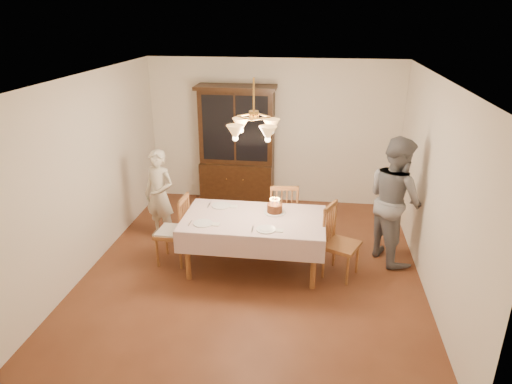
# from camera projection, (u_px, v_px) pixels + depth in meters

# --- Properties ---
(ground) EXTENTS (5.00, 5.00, 0.00)m
(ground) POSITION_uv_depth(u_px,v_px,m) (254.00, 267.00, 6.39)
(ground) COLOR #5A2C19
(ground) RESTS_ON ground
(room_shell) EXTENTS (5.00, 5.00, 5.00)m
(room_shell) POSITION_uv_depth(u_px,v_px,m) (254.00, 159.00, 5.81)
(room_shell) COLOR white
(room_shell) RESTS_ON ground
(dining_table) EXTENTS (1.90, 1.10, 0.76)m
(dining_table) POSITION_uv_depth(u_px,v_px,m) (254.00, 223.00, 6.14)
(dining_table) COLOR brown
(dining_table) RESTS_ON ground
(china_hutch) EXTENTS (1.38, 0.54, 2.16)m
(china_hutch) POSITION_uv_depth(u_px,v_px,m) (237.00, 149.00, 8.16)
(china_hutch) COLOR black
(china_hutch) RESTS_ON ground
(chair_far_side) EXTENTS (0.49, 0.47, 1.00)m
(chair_far_side) POSITION_uv_depth(u_px,v_px,m) (283.00, 216.00, 6.90)
(chair_far_side) COLOR brown
(chair_far_side) RESTS_ON ground
(chair_left_end) EXTENTS (0.44, 0.46, 1.00)m
(chair_left_end) POSITION_uv_depth(u_px,v_px,m) (173.00, 233.00, 6.37)
(chair_left_end) COLOR brown
(chair_left_end) RESTS_ON ground
(chair_right_end) EXTENTS (0.56, 0.57, 1.00)m
(chair_right_end) POSITION_uv_depth(u_px,v_px,m) (341.00, 246.00, 6.04)
(chair_right_end) COLOR brown
(chair_right_end) RESTS_ON ground
(elderly_woman) EXTENTS (0.60, 0.49, 1.43)m
(elderly_woman) POSITION_uv_depth(u_px,v_px,m) (160.00, 195.00, 6.98)
(elderly_woman) COLOR silver
(elderly_woman) RESTS_ON ground
(adult_in_grey) EXTENTS (1.00, 1.09, 1.80)m
(adult_in_grey) POSITION_uv_depth(u_px,v_px,m) (395.00, 200.00, 6.32)
(adult_in_grey) COLOR slate
(adult_in_grey) RESTS_ON ground
(birthday_cake) EXTENTS (0.30, 0.30, 0.21)m
(birthday_cake) POSITION_uv_depth(u_px,v_px,m) (275.00, 209.00, 6.24)
(birthday_cake) COLOR white
(birthday_cake) RESTS_ON dining_table
(place_setting_near_left) EXTENTS (0.40, 0.25, 0.02)m
(place_setting_near_left) POSITION_uv_depth(u_px,v_px,m) (204.00, 223.00, 5.93)
(place_setting_near_left) COLOR white
(place_setting_near_left) RESTS_ON dining_table
(place_setting_near_right) EXTENTS (0.40, 0.25, 0.02)m
(place_setting_near_right) POSITION_uv_depth(u_px,v_px,m) (267.00, 229.00, 5.77)
(place_setting_near_right) COLOR white
(place_setting_near_right) RESTS_ON dining_table
(place_setting_far_left) EXTENTS (0.42, 0.27, 0.02)m
(place_setting_far_left) POSITION_uv_depth(u_px,v_px,m) (222.00, 206.00, 6.47)
(place_setting_far_left) COLOR white
(place_setting_far_left) RESTS_ON dining_table
(chandelier) EXTENTS (0.62, 0.62, 0.73)m
(chandelier) POSITION_uv_depth(u_px,v_px,m) (254.00, 129.00, 5.66)
(chandelier) COLOR #BF8C3F
(chandelier) RESTS_ON ground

